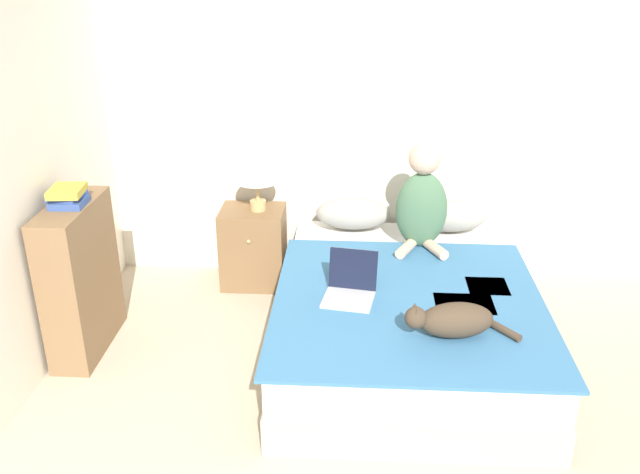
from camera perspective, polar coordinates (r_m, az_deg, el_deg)
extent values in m
cube|color=silver|center=(4.90, 6.21, 10.65)|extent=(5.14, 0.05, 2.55)
cube|color=#9E998E|center=(4.32, 7.08, -8.04)|extent=(1.52, 2.07, 0.22)
cube|color=silver|center=(4.21, 7.23, -5.50)|extent=(1.49, 2.04, 0.22)
cube|color=teal|center=(3.97, 7.48, -5.44)|extent=(1.56, 1.66, 0.02)
cube|color=#5B9384|center=(4.22, 13.92, -4.08)|extent=(0.24, 0.24, 0.01)
cube|color=#5B9384|center=(3.99, 12.05, -5.56)|extent=(0.34, 0.25, 0.01)
ellipsoid|color=gray|center=(4.87, 2.79, 2.01)|extent=(0.54, 0.29, 0.23)
ellipsoid|color=gray|center=(4.92, 10.77, 1.81)|extent=(0.54, 0.29, 0.23)
ellipsoid|color=#476B4C|center=(4.57, 8.54, 2.28)|extent=(0.34, 0.19, 0.52)
sphere|color=#DBB293|center=(4.46, 8.81, 6.57)|extent=(0.21, 0.21, 0.21)
cylinder|color=#DBB293|center=(4.54, 7.30, -0.91)|extent=(0.16, 0.25, 0.07)
cylinder|color=#DBB293|center=(4.56, 9.66, -0.96)|extent=(0.16, 0.25, 0.07)
ellipsoid|color=#473828|center=(3.62, 11.40, -6.88)|extent=(0.42, 0.25, 0.19)
sphere|color=#473828|center=(3.56, 8.06, -6.76)|extent=(0.12, 0.12, 0.12)
cone|color=#473828|center=(3.51, 8.22, -6.40)|extent=(0.05, 0.05, 0.05)
cone|color=#473828|center=(3.56, 7.98, -5.88)|extent=(0.05, 0.05, 0.05)
cylinder|color=#473828|center=(3.74, 15.19, -7.56)|extent=(0.17, 0.19, 0.04)
cube|color=#B7B7BC|center=(3.93, 2.39, -5.29)|extent=(0.32, 0.28, 0.02)
cube|color=black|center=(3.99, 2.81, -2.71)|extent=(0.29, 0.11, 0.24)
cube|color=brown|center=(5.02, -5.62, -0.83)|extent=(0.46, 0.37, 0.59)
sphere|color=tan|center=(4.79, -6.03, -0.38)|extent=(0.03, 0.03, 0.03)
cylinder|color=tan|center=(4.89, -5.24, 2.69)|extent=(0.12, 0.12, 0.07)
cylinder|color=tan|center=(4.85, -5.28, 3.88)|extent=(0.02, 0.02, 0.14)
cone|color=white|center=(4.80, -5.36, 5.78)|extent=(0.30, 0.30, 0.19)
cube|color=brown|center=(4.38, -19.53, -3.31)|extent=(0.24, 0.69, 0.96)
cube|color=#334C8E|center=(4.18, -20.39, 2.76)|extent=(0.20, 0.20, 0.04)
cube|color=#334C8E|center=(4.19, -20.55, 3.26)|extent=(0.19, 0.21, 0.03)
cube|color=gold|center=(4.16, -20.55, 3.65)|extent=(0.20, 0.23, 0.04)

